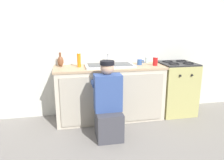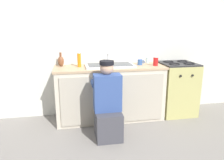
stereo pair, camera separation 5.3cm
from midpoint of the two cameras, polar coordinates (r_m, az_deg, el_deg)
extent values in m
plane|color=gray|center=(3.62, 0.72, -11.66)|extent=(12.00, 12.00, 0.00)
cube|color=silver|center=(3.91, -1.13, 9.40)|extent=(6.00, 0.10, 2.50)
cube|color=beige|center=(3.73, -0.17, -3.58)|extent=(1.77, 0.60, 0.88)
cube|color=#AFA694|center=(3.38, -6.33, -5.57)|extent=(0.78, 0.02, 0.77)
cube|color=#AFA694|center=(3.54, 7.57, -4.68)|extent=(0.78, 0.02, 0.77)
cube|color=tan|center=(3.61, -0.17, 3.32)|extent=(1.81, 0.62, 0.03)
cube|color=silver|center=(3.61, -0.17, 3.82)|extent=(0.80, 0.44, 0.03)
cube|color=#4C4F51|center=(3.57, -3.18, 4.01)|extent=(0.33, 0.35, 0.01)
cube|color=#4C4F51|center=(3.64, 2.78, 4.21)|extent=(0.33, 0.35, 0.01)
cylinder|color=#B7BABF|center=(3.78, -0.70, 5.45)|extent=(0.02, 0.02, 0.18)
cylinder|color=#B7BABF|center=(3.69, -0.49, 6.65)|extent=(0.02, 0.16, 0.02)
cube|color=tan|center=(4.12, 16.82, -2.26)|extent=(0.60, 0.60, 0.91)
cube|color=#262628|center=(4.01, 17.30, 4.14)|extent=(0.59, 0.59, 0.02)
torus|color=black|center=(3.84, 16.35, 4.05)|extent=(0.19, 0.19, 0.02)
torus|color=black|center=(3.97, 19.86, 4.10)|extent=(0.19, 0.19, 0.02)
torus|color=black|center=(4.05, 14.83, 4.67)|extent=(0.19, 0.19, 0.02)
torus|color=black|center=(4.18, 18.21, 4.70)|extent=(0.19, 0.19, 0.02)
cylinder|color=black|center=(3.72, 17.90, 1.00)|extent=(0.04, 0.02, 0.04)
cylinder|color=black|center=(3.83, 20.69, 1.12)|extent=(0.04, 0.02, 0.04)
cube|color=#3F3F47|center=(3.17, -0.50, -11.61)|extent=(0.36, 0.40, 0.40)
cube|color=#334C8C|center=(3.05, -0.72, -3.33)|extent=(0.38, 0.22, 0.52)
sphere|color=tan|center=(3.00, -0.87, 3.19)|extent=(0.19, 0.19, 0.19)
cylinder|color=black|center=(2.99, -0.88, 4.52)|extent=(0.20, 0.20, 0.06)
cube|color=black|center=(3.08, -1.15, 4.44)|extent=(0.13, 0.09, 0.02)
cylinder|color=#334C8C|center=(3.19, -4.35, -0.87)|extent=(0.08, 0.30, 0.08)
cylinder|color=#334C8C|center=(3.25, 1.62, -0.58)|extent=(0.08, 0.30, 0.08)
cylinder|color=#335699|center=(3.77, 7.70, 4.65)|extent=(0.08, 0.08, 0.10)
torus|color=#335699|center=(3.79, 8.54, 4.74)|extent=(0.06, 0.01, 0.06)
cylinder|color=#ADC6CC|center=(3.97, 9.56, 5.11)|extent=(0.06, 0.06, 0.10)
cylinder|color=orange|center=(3.58, -8.15, 5.13)|extent=(0.06, 0.06, 0.22)
cylinder|color=white|center=(3.56, -8.22, 7.11)|extent=(0.03, 0.03, 0.03)
ellipsoid|color=brown|center=(3.69, -12.82, 4.80)|extent=(0.10, 0.10, 0.17)
cylinder|color=brown|center=(3.67, -12.92, 6.57)|extent=(0.04, 0.04, 0.06)
cylinder|color=red|center=(3.74, 11.72, 4.75)|extent=(0.08, 0.08, 0.14)
cylinder|color=white|center=(3.73, 11.78, 5.90)|extent=(0.08, 0.08, 0.01)
camera|label=1|loc=(0.03, -89.56, 0.11)|focal=35.00mm
camera|label=2|loc=(0.03, 90.44, -0.11)|focal=35.00mm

